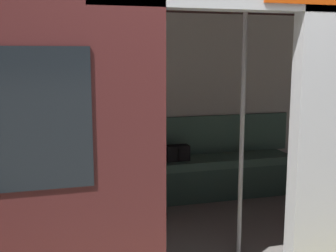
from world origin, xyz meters
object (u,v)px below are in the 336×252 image
(train_car, at_px, (173,77))
(person_seated, at_px, (137,145))
(grab_pole_door, at_px, (151,138))
(book, at_px, (105,163))
(handbag, at_px, (177,153))
(grab_pole_far, at_px, (242,132))
(bench_seat, at_px, (153,172))

(train_car, xyz_separation_m, person_seated, (0.14, -0.88, -0.76))
(person_seated, height_order, grab_pole_door, grab_pole_door)
(train_car, distance_m, book, 1.46)
(train_car, height_order, grab_pole_door, train_car)
(person_seated, bearing_deg, handbag, -170.62)
(book, height_order, grab_pole_door, grab_pole_door)
(book, distance_m, grab_pole_far, 1.80)
(handbag, distance_m, grab_pole_door, 1.71)
(person_seated, xyz_separation_m, grab_pole_door, (0.19, 1.42, 0.35))
(grab_pole_far, bearing_deg, book, -58.83)
(train_car, bearing_deg, grab_pole_far, 131.62)
(bench_seat, relative_size, person_seated, 2.75)
(bench_seat, xyz_separation_m, person_seated, (0.19, 0.05, 0.33))
(person_seated, distance_m, book, 0.40)
(person_seated, height_order, handbag, person_seated)
(bench_seat, relative_size, grab_pole_far, 1.59)
(grab_pole_door, height_order, grab_pole_far, same)
(bench_seat, xyz_separation_m, handbag, (-0.28, -0.03, 0.19))
(person_seated, bearing_deg, bench_seat, -164.63)
(handbag, height_order, grab_pole_far, grab_pole_far)
(bench_seat, relative_size, handbag, 12.60)
(person_seated, distance_m, grab_pole_far, 1.51)
(train_car, bearing_deg, book, -64.91)
(train_car, height_order, bench_seat, train_car)
(train_car, distance_m, grab_pole_door, 0.75)
(train_car, relative_size, grab_pole_far, 3.10)
(grab_pole_far, bearing_deg, handbag, -86.34)
(train_car, xyz_separation_m, book, (0.46, -0.99, -0.96))
(grab_pole_far, bearing_deg, train_car, -48.38)
(bench_seat, height_order, person_seated, person_seated)
(train_car, xyz_separation_m, grab_pole_far, (-0.42, 0.48, -0.41))
(person_seated, relative_size, grab_pole_far, 0.58)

